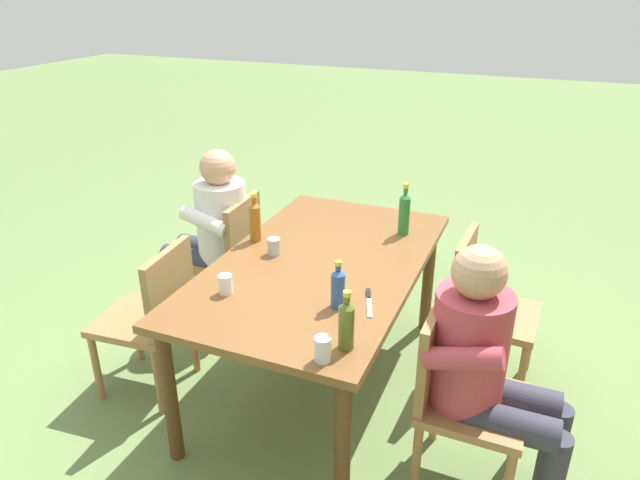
% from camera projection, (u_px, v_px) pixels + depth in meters
% --- Properties ---
extents(ground_plane, '(24.00, 24.00, 0.00)m').
position_uv_depth(ground_plane, '(320.00, 381.00, 3.29)').
color(ground_plane, '#6B844C').
extents(dining_table, '(1.73, 1.01, 0.78)m').
position_uv_depth(dining_table, '(320.00, 276.00, 3.00)').
color(dining_table, brown).
rests_on(dining_table, ground_plane).
extents(chair_far_right, '(0.44, 0.44, 0.87)m').
position_uv_depth(chair_far_right, '(456.00, 389.00, 2.48)').
color(chair_far_right, '#A37547').
rests_on(chair_far_right, ground_plane).
extents(chair_near_left, '(0.46, 0.46, 0.87)m').
position_uv_depth(chair_near_left, '(229.00, 254.00, 3.69)').
color(chair_near_left, '#A37547').
rests_on(chair_near_left, ground_plane).
extents(chair_near_right, '(0.48, 0.48, 0.87)m').
position_uv_depth(chair_near_right, '(154.00, 313.00, 3.04)').
color(chair_near_right, '#A37547').
rests_on(chair_near_right, ground_plane).
extents(chair_far_left, '(0.46, 0.46, 0.87)m').
position_uv_depth(chair_far_left, '(482.00, 303.00, 3.14)').
color(chair_far_left, '#A37547').
rests_on(chair_far_left, ground_plane).
extents(person_in_white_shirt, '(0.47, 0.61, 1.18)m').
position_uv_depth(person_in_white_shirt, '(487.00, 363.00, 2.37)').
color(person_in_white_shirt, '#B7424C').
rests_on(person_in_white_shirt, ground_plane).
extents(person_in_plaid_shirt, '(0.47, 0.61, 1.18)m').
position_uv_depth(person_in_plaid_shirt, '(212.00, 228.00, 3.66)').
color(person_in_plaid_shirt, white).
rests_on(person_in_plaid_shirt, ground_plane).
extents(bottle_blue, '(0.06, 0.06, 0.23)m').
position_uv_depth(bottle_blue, '(338.00, 287.00, 2.51)').
color(bottle_blue, '#2D56A3').
rests_on(bottle_blue, dining_table).
extents(bottle_amber, '(0.06, 0.06, 0.28)m').
position_uv_depth(bottle_amber, '(255.00, 220.00, 3.15)').
color(bottle_amber, '#996019').
rests_on(bottle_amber, dining_table).
extents(bottle_olive, '(0.06, 0.06, 0.26)m').
position_uv_depth(bottle_olive, '(346.00, 324.00, 2.22)').
color(bottle_olive, '#566623').
rests_on(bottle_olive, dining_table).
extents(bottle_green, '(0.06, 0.06, 0.30)m').
position_uv_depth(bottle_green, '(404.00, 213.00, 3.22)').
color(bottle_green, '#287A38').
rests_on(bottle_green, dining_table).
extents(cup_glass, '(0.07, 0.07, 0.10)m').
position_uv_depth(cup_glass, '(323.00, 349.00, 2.17)').
color(cup_glass, silver).
rests_on(cup_glass, dining_table).
extents(cup_white, '(0.07, 0.07, 0.09)m').
position_uv_depth(cup_white, '(226.00, 284.00, 2.64)').
color(cup_white, white).
rests_on(cup_white, dining_table).
extents(cup_steel, '(0.07, 0.07, 0.09)m').
position_uv_depth(cup_steel, '(274.00, 247.00, 3.02)').
color(cup_steel, '#B2B7BC').
rests_on(cup_steel, dining_table).
extents(table_knife, '(0.23, 0.10, 0.01)m').
position_uv_depth(table_knife, '(369.00, 301.00, 2.59)').
color(table_knife, silver).
rests_on(table_knife, dining_table).
extents(backpack_by_near_side, '(0.30, 0.26, 0.43)m').
position_uv_depth(backpack_by_near_side, '(407.00, 248.00, 4.42)').
color(backpack_by_near_side, '#47663D').
rests_on(backpack_by_near_side, ground_plane).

